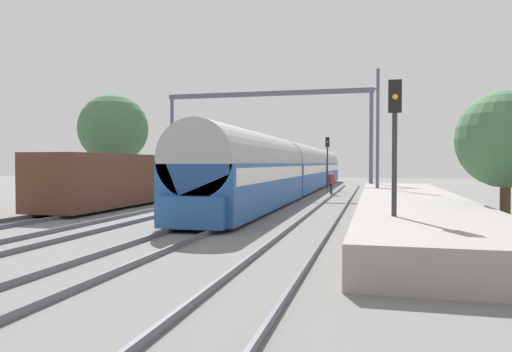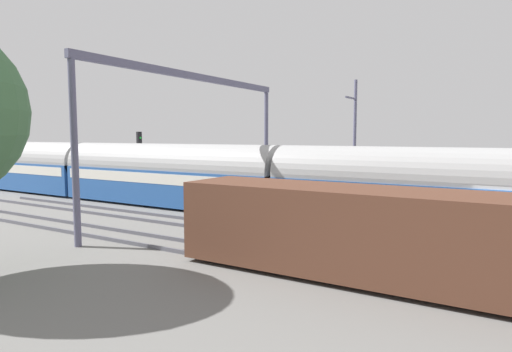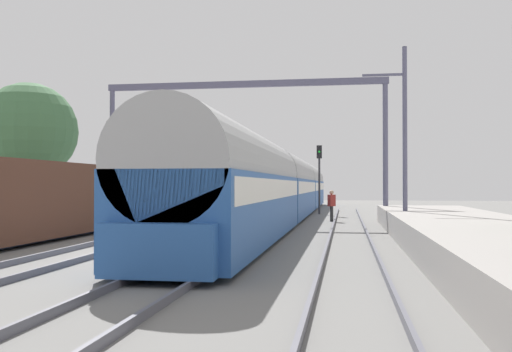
{
  "view_description": "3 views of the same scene",
  "coord_description": "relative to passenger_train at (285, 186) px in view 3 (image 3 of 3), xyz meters",
  "views": [
    {
      "loc": [
        7.93,
        -20.81,
        2.38
      ],
      "look_at": [
        1.92,
        3.69,
        1.71
      ],
      "focal_mm": 33.65,
      "sensor_mm": 36.0,
      "label": 1
    },
    {
      "loc": [
        -18.96,
        -0.16,
        4.5
      ],
      "look_at": [
        -0.22,
        11.02,
        2.46
      ],
      "focal_mm": 30.54,
      "sensor_mm": 36.0,
      "label": 2
    },
    {
      "loc": [
        5.64,
        -16.65,
        2.02
      ],
      "look_at": [
        0.96,
        13.27,
        2.5
      ],
      "focal_mm": 40.29,
      "sensor_mm": 36.0,
      "label": 3
    }
  ],
  "objects": [
    {
      "name": "ground",
      "position": [
        -1.92,
        -18.91,
        -1.97
      ],
      "size": [
        120.0,
        120.0,
        0.0
      ],
      "primitive_type": "plane",
      "color": "slate"
    },
    {
      "name": "track_west",
      "position": [
        -3.85,
        -18.91,
        -1.89
      ],
      "size": [
        1.52,
        60.0,
        0.16
      ],
      "color": "#565660",
      "rests_on": "ground"
    },
    {
      "name": "track_east",
      "position": [
        0.0,
        -18.91,
        -1.89
      ],
      "size": [
        1.52,
        60.0,
        0.16
      ],
      "color": "#565660",
      "rests_on": "ground"
    },
    {
      "name": "track_far_east",
      "position": [
        3.85,
        -18.91,
        -1.89
      ],
      "size": [
        1.52,
        60.0,
        0.16
      ],
      "color": "#565660",
      "rests_on": "ground"
    },
    {
      "name": "platform",
      "position": [
        7.66,
        -16.91,
        -1.52
      ],
      "size": [
        4.4,
        28.0,
        0.9
      ],
      "color": "gray",
      "rests_on": "ground"
    },
    {
      "name": "passenger_train",
      "position": [
        0.0,
        0.0,
        0.0
      ],
      "size": [
        2.93,
        49.2,
        3.82
      ],
      "color": "#28569E",
      "rests_on": "ground"
    },
    {
      "name": "freight_car",
      "position": [
        -7.69,
        -15.54,
        -0.5
      ],
      "size": [
        2.8,
        13.0,
        2.7
      ],
      "color": "#563323",
      "rests_on": "ground"
    },
    {
      "name": "person_crossing",
      "position": [
        2.95,
        -3.52,
        -0.94
      ],
      "size": [
        0.45,
        0.45,
        1.73
      ],
      "rotation": [
        0.0,
        0.0,
        3.93
      ],
      "color": "#2E2E2E",
      "rests_on": "ground"
    },
    {
      "name": "railway_signal_far",
      "position": [
        1.92,
        4.39,
        1.1
      ],
      "size": [
        0.36,
        0.3,
        4.77
      ],
      "color": "#2D2D33",
      "rests_on": "ground"
    },
    {
      "name": "catenary_gantry",
      "position": [
        -1.92,
        -3.96,
        3.9
      ],
      "size": [
        15.94,
        0.28,
        7.86
      ],
      "color": "slate",
      "rests_on": "ground"
    },
    {
      "name": "catenary_pole_east_mid",
      "position": [
        6.2,
        -10.22,
        2.18
      ],
      "size": [
        1.9,
        0.2,
        8.0
      ],
      "color": "slate",
      "rests_on": "ground"
    },
    {
      "name": "tree_west_background",
      "position": [
        -14.85,
        -4.1,
        3.26
      ],
      "size": [
        5.69,
        5.69,
        8.09
      ],
      "color": "#4C3826",
      "rests_on": "ground"
    }
  ]
}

